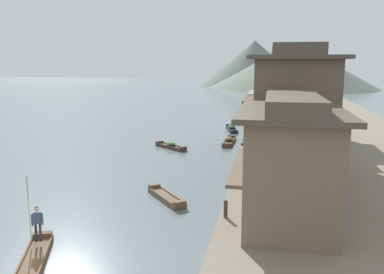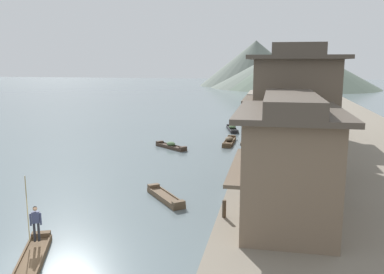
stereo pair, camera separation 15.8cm
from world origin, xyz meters
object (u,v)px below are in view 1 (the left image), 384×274
Objects in this scene: house_waterfront_narrow at (285,112)px; mooring_post_dock_near at (226,209)px; boat_foreground_poled at (33,262)px; boat_midriver_drifting at (232,129)px; boat_moored_nearest at (229,141)px; house_waterfront_second at (294,113)px; boat_moored_third at (171,146)px; house_waterfront_tall at (290,105)px; boat_moored_second at (166,197)px; boat_moored_far at (243,113)px; house_waterfront_nearest at (290,160)px; house_waterfront_far at (284,93)px; mooring_post_dock_mid at (238,169)px; boatman_person at (37,219)px.

mooring_post_dock_near is at bearing -99.81° from house_waterfront_narrow.
house_waterfront_narrow is (10.87, 24.92, 3.55)m from boat_foreground_poled.
boat_midriver_drifting is at bearing 119.49° from house_waterfront_narrow.
house_waterfront_second is at bearing -68.44° from boat_moored_nearest.
house_waterfront_tall reaches higher than boat_moored_third.
house_waterfront_second is (7.62, 4.10, 4.85)m from boat_moored_second.
boat_midriver_drifting reaches higher than boat_moored_far.
house_waterfront_nearest is (5.33, -47.10, 3.51)m from boat_moored_far.
boat_moored_third is 0.45× the size of house_waterfront_nearest.
house_waterfront_far reaches higher than mooring_post_dock_mid.
boat_midriver_drifting is (-0.50, 8.23, -0.00)m from boat_moored_nearest.
mooring_post_dock_near is (-3.43, -19.86, -2.56)m from house_waterfront_narrow.
boat_moored_far is 0.46× the size of house_waterfront_nearest.
boat_moored_nearest is 11.36m from house_waterfront_tall.
house_waterfront_tall is (6.09, -16.89, 4.78)m from boat_midriver_drifting.
boat_foreground_poled is 9.05m from mooring_post_dock_near.
mooring_post_dock_near is at bearing -97.31° from house_waterfront_far.
boat_foreground_poled is 1.01× the size of boat_midriver_drifting.
boatman_person is at bearing -159.40° from house_waterfront_nearest.
boat_midriver_drifting is (1.50, 26.56, 0.07)m from boat_moored_second.
house_waterfront_second reaches higher than boat_moored_third.
house_waterfront_second is 5.29m from mooring_post_dock_mid.
boat_moored_nearest is (5.89, 26.03, -1.22)m from boatman_person.
boatman_person is 51.55m from boat_moored_far.
boat_moored_third is at bearing -144.55° from house_waterfront_far.
boat_moored_far is 0.43× the size of house_waterfront_tall.
mooring_post_dock_near is (2.32, -47.46, 0.95)m from boat_moored_far.
house_waterfront_second is (11.51, 11.80, 3.55)m from boatman_person.
house_waterfront_tall is at bearing -89.50° from house_waterfront_far.
house_waterfront_far is at bearing 71.67° from boat_moored_second.
house_waterfront_narrow is at bearing 64.76° from boat_moored_second.
house_waterfront_tall is (5.59, -8.66, 4.77)m from boat_moored_nearest.
boatman_person is 0.83× the size of boat_moored_third.
boat_moored_nearest is 6.94m from house_waterfront_narrow.
boatman_person is 0.35× the size of house_waterfront_tall.
house_waterfront_second is 1.00× the size of house_waterfront_tall.
boat_moored_third is at bearing -112.55° from boat_midriver_drifting.
house_waterfront_far is at bearing -74.75° from boat_moored_far.
boat_foreground_poled is at bearing -67.59° from boatman_person.
boat_foreground_poled is 27.42m from house_waterfront_narrow.
boat_moored_second is 5.74m from mooring_post_dock_near.
mooring_post_dock_mid reaches higher than boat_midriver_drifting.
boat_moored_third is (-0.02, 23.82, 0.07)m from boat_foreground_poled.
boatman_person is 32.50m from house_waterfront_far.
house_waterfront_second is at bearing 2.33° from mooring_post_dock_mid.
house_waterfront_tall is at bearing 75.53° from mooring_post_dock_near.
boat_moored_third is 29.16m from boat_moored_far.
house_waterfront_far is at bearing 82.69° from mooring_post_dock_near.
mooring_post_dock_mid is (2.08, -14.37, 0.85)m from boat_moored_nearest.
boat_moored_second is 24.24m from house_waterfront_far.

